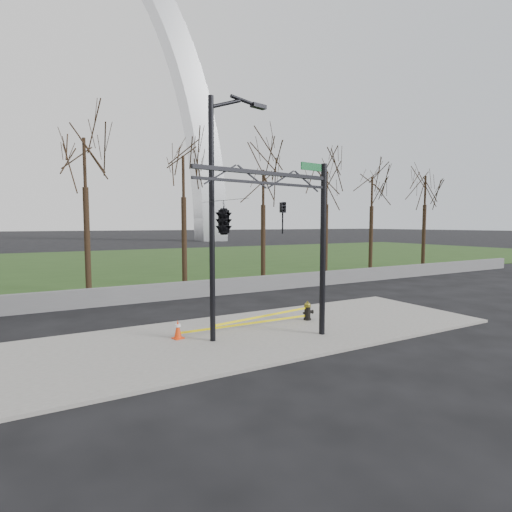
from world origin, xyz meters
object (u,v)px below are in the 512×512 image
fire_hydrant (308,311)px  traffic_signal_mast (246,218)px  traffic_cone (178,329)px  street_light (217,201)px

fire_hydrant → traffic_signal_mast: size_ratio=0.13×
traffic_cone → street_light: (1.15, -0.77, 4.27)m
traffic_cone → traffic_signal_mast: traffic_signal_mast is taller
fire_hydrant → traffic_cone: 5.40m
street_light → fire_hydrant: bearing=-1.6°
traffic_signal_mast → street_light: bearing=91.6°
fire_hydrant → traffic_cone: fire_hydrant is taller
traffic_cone → traffic_signal_mast: 4.60m
traffic_cone → street_light: bearing=-33.7°
fire_hydrant → traffic_signal_mast: 5.93m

